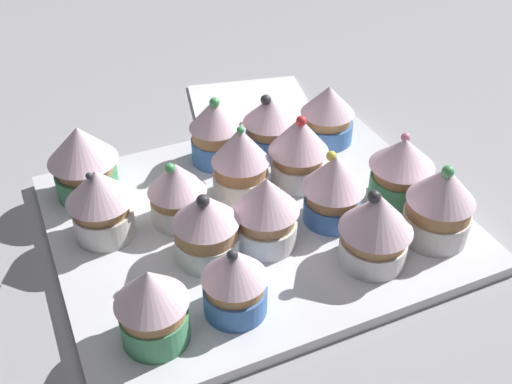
% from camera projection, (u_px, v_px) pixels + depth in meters
% --- Properties ---
extents(ground_plane, '(1.80, 1.80, 0.03)m').
position_uv_depth(ground_plane, '(256.00, 237.00, 0.61)').
color(ground_plane, '#9E9EA3').
extents(baking_tray, '(0.31, 0.38, 0.01)m').
position_uv_depth(baking_tray, '(256.00, 221.00, 0.60)').
color(baking_tray, silver).
rests_on(baking_tray, ground_plane).
extents(cupcake_0, '(0.07, 0.07, 0.08)m').
position_uv_depth(cupcake_0, '(83.00, 160.00, 0.60)').
color(cupcake_0, '#4C9E6B').
rests_on(cupcake_0, baking_tray).
extents(cupcake_1, '(0.06, 0.06, 0.07)m').
position_uv_depth(cupcake_1, '(101.00, 202.00, 0.55)').
color(cupcake_1, white).
rests_on(cupcake_1, baking_tray).
extents(cupcake_2, '(0.06, 0.06, 0.07)m').
position_uv_depth(cupcake_2, '(152.00, 305.00, 0.46)').
color(cupcake_2, '#4C9E6B').
rests_on(cupcake_2, baking_tray).
extents(cupcake_3, '(0.06, 0.06, 0.07)m').
position_uv_depth(cupcake_3, '(177.00, 191.00, 0.57)').
color(cupcake_3, white).
rests_on(cupcake_3, baking_tray).
extents(cupcake_4, '(0.06, 0.06, 0.07)m').
position_uv_depth(cupcake_4, '(206.00, 226.00, 0.53)').
color(cupcake_4, white).
rests_on(cupcake_4, baking_tray).
extents(cupcake_5, '(0.05, 0.05, 0.07)m').
position_uv_depth(cupcake_5, '(235.00, 280.00, 0.48)').
color(cupcake_5, '#477AC6').
rests_on(cupcake_5, baking_tray).
extents(cupcake_6, '(0.06, 0.06, 0.08)m').
position_uv_depth(cupcake_6, '(214.00, 131.00, 0.65)').
color(cupcake_6, '#477AC6').
rests_on(cupcake_6, baking_tray).
extents(cupcake_7, '(0.06, 0.06, 0.08)m').
position_uv_depth(cupcake_7, '(238.00, 163.00, 0.60)').
color(cupcake_7, white).
rests_on(cupcake_7, baking_tray).
extents(cupcake_8, '(0.06, 0.06, 0.07)m').
position_uv_depth(cupcake_8, '(266.00, 211.00, 0.55)').
color(cupcake_8, white).
rests_on(cupcake_8, baking_tray).
extents(cupcake_9, '(0.06, 0.06, 0.07)m').
position_uv_depth(cupcake_9, '(270.00, 123.00, 0.67)').
color(cupcake_9, '#477AC6').
rests_on(cupcake_9, baking_tray).
extents(cupcake_10, '(0.06, 0.06, 0.08)m').
position_uv_depth(cupcake_10, '(299.00, 149.00, 0.62)').
color(cupcake_10, white).
rests_on(cupcake_10, baking_tray).
extents(cupcake_11, '(0.06, 0.06, 0.08)m').
position_uv_depth(cupcake_11, '(333.00, 187.00, 0.57)').
color(cupcake_11, '#477AC6').
rests_on(cupcake_11, baking_tray).
extents(cupcake_12, '(0.06, 0.06, 0.08)m').
position_uv_depth(cupcake_12, '(376.00, 227.00, 0.53)').
color(cupcake_12, white).
rests_on(cupcake_12, baking_tray).
extents(cupcake_13, '(0.06, 0.06, 0.07)m').
position_uv_depth(cupcake_13, '(327.00, 114.00, 0.69)').
color(cupcake_13, '#477AC6').
rests_on(cupcake_13, baking_tray).
extents(cupcake_14, '(0.06, 0.06, 0.07)m').
position_uv_depth(cupcake_14, '(401.00, 168.00, 0.60)').
color(cupcake_14, '#4C9E6B').
rests_on(cupcake_14, baking_tray).
extents(cupcake_15, '(0.06, 0.06, 0.08)m').
position_uv_depth(cupcake_15, '(440.00, 203.00, 0.55)').
color(cupcake_15, white).
rests_on(cupcake_15, baking_tray).
extents(napkin, '(0.14, 0.17, 0.01)m').
position_uv_depth(napkin, '(249.00, 99.00, 0.80)').
color(napkin, white).
rests_on(napkin, ground_plane).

